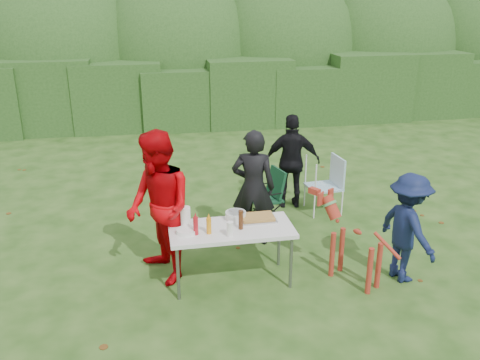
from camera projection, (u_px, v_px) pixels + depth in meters
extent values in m
plane|color=#1E4211|center=(242.00, 282.00, 6.37)|extent=(80.00, 80.00, 0.00)
cube|color=#23471C|center=(184.00, 94.00, 13.43)|extent=(22.00, 1.40, 1.70)
ellipsoid|color=#3D6628|center=(178.00, 58.00, 14.64)|extent=(20.00, 2.60, 3.20)
cube|color=silver|center=(231.00, 230.00, 6.14)|extent=(1.50, 0.70, 0.05)
cylinder|color=slate|center=(178.00, 274.00, 5.89)|extent=(0.04, 0.04, 0.69)
cylinder|color=slate|center=(291.00, 262.00, 6.13)|extent=(0.04, 0.04, 0.69)
cylinder|color=slate|center=(175.00, 251.00, 6.41)|extent=(0.04, 0.04, 0.69)
cylinder|color=slate|center=(279.00, 241.00, 6.65)|extent=(0.04, 0.04, 0.69)
imported|color=black|center=(253.00, 188.00, 7.11)|extent=(0.70, 0.56, 1.67)
imported|color=#B80107|center=(159.00, 208.00, 6.14)|extent=(1.00, 1.12, 1.91)
imported|color=black|center=(292.00, 162.00, 8.34)|extent=(0.97, 0.52, 1.58)
imported|color=#111A3F|center=(407.00, 228.00, 6.22)|extent=(0.71, 1.00, 1.40)
cube|color=#B7B7BA|center=(258.00, 219.00, 6.34)|extent=(0.45, 0.30, 0.02)
cube|color=#AB7C3B|center=(258.00, 217.00, 6.33)|extent=(0.40, 0.26, 0.04)
cylinder|color=orange|center=(209.00, 226.00, 5.95)|extent=(0.06, 0.06, 0.20)
cylinder|color=#AE141D|center=(196.00, 226.00, 5.93)|extent=(0.06, 0.06, 0.22)
cylinder|color=#47230F|center=(241.00, 220.00, 6.06)|extent=(0.06, 0.06, 0.24)
cylinder|color=white|center=(186.00, 217.00, 6.10)|extent=(0.12, 0.12, 0.26)
cylinder|color=white|center=(230.00, 229.00, 5.89)|extent=(0.08, 0.08, 0.18)
cylinder|color=silver|center=(236.00, 216.00, 6.34)|extent=(0.26, 0.26, 0.10)
cylinder|color=white|center=(186.00, 231.00, 5.98)|extent=(0.24, 0.24, 0.05)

